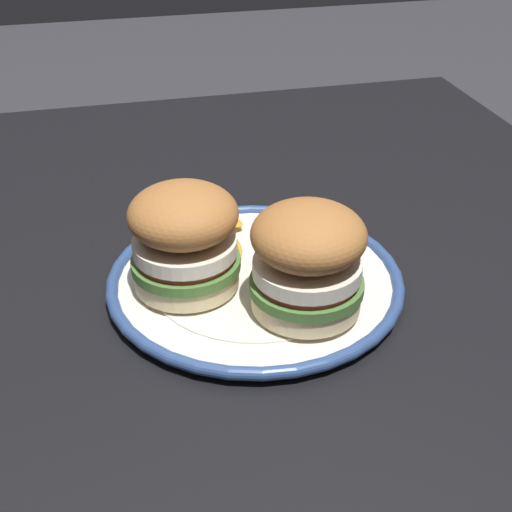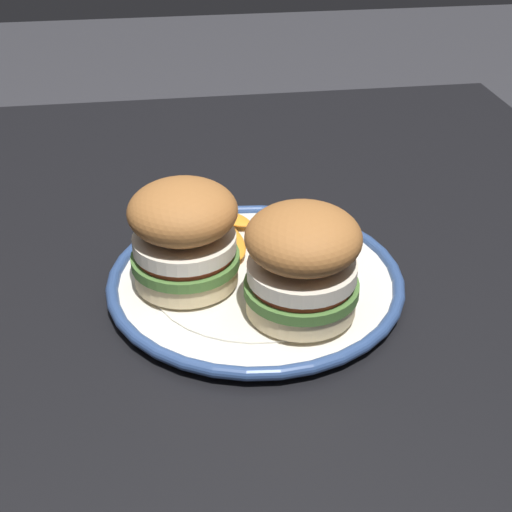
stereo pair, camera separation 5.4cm
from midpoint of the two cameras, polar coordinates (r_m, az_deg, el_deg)
dining_table at (r=0.75m, az=-4.67°, el=-8.91°), size 1.11×1.01×0.70m
dinner_plate at (r=0.69m, az=-2.23°, el=-2.21°), size 0.29×0.29×0.02m
sandwich_half_left at (r=0.62m, az=1.68°, el=-0.25°), size 0.14×0.14×0.10m
sandwich_half_right at (r=0.65m, az=-8.10°, el=1.40°), size 0.13×0.13×0.10m
orange_peel_curled at (r=0.71m, az=2.12°, el=0.31°), size 0.08×0.08×0.01m
orange_peel_strip_long at (r=0.73m, az=-4.90°, el=1.05°), size 0.08×0.05×0.01m
orange_peel_strip_short at (r=0.77m, az=-5.16°, el=2.97°), size 0.06×0.06×0.01m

